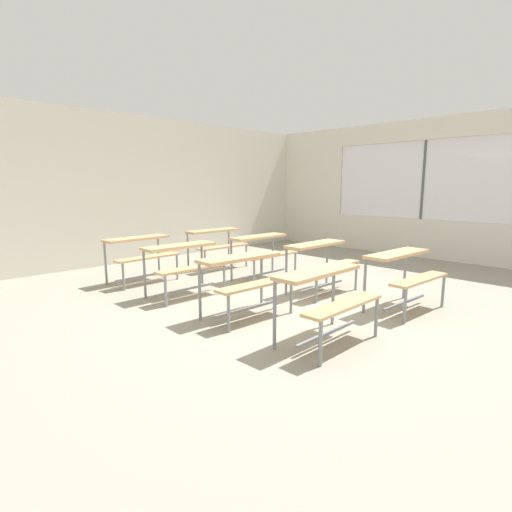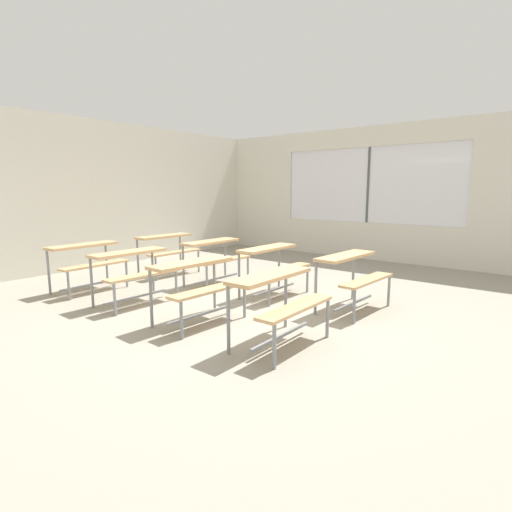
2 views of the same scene
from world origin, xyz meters
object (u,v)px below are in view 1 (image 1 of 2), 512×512
(desk_bench_r0c1, at_px, (404,267))
(desk_bench_r2c0, at_px, (184,258))
(desk_bench_r2c1, at_px, (263,246))
(desk_bench_r3c0, at_px, (141,248))
(desk_bench_r0c0, at_px, (326,289))
(desk_bench_r1c1, at_px, (321,255))
(desk_bench_r1c0, at_px, (245,271))
(desk_bench_r3c1, at_px, (217,239))

(desk_bench_r0c1, distance_m, desk_bench_r2c0, 3.02)
(desk_bench_r2c1, xyz_separation_m, desk_bench_r3c0, (-1.60, 1.27, 0.00))
(desk_bench_r0c0, height_order, desk_bench_r2c1, same)
(desk_bench_r0c0, distance_m, desk_bench_r2c1, 2.88)
(desk_bench_r1c1, xyz_separation_m, desk_bench_r3c0, (-1.61, 2.49, 0.00))
(desk_bench_r2c1, bearing_deg, desk_bench_r1c0, -141.34)
(desk_bench_r0c1, distance_m, desk_bench_r3c1, 3.76)
(desk_bench_r0c1, bearing_deg, desk_bench_r3c0, 116.80)
(desk_bench_r1c0, bearing_deg, desk_bench_r2c0, 92.30)
(desk_bench_r1c0, bearing_deg, desk_bench_r1c1, 3.26)
(desk_bench_r0c0, distance_m, desk_bench_r2c0, 2.49)
(desk_bench_r3c1, bearing_deg, desk_bench_r3c0, -178.05)
(desk_bench_r0c1, xyz_separation_m, desk_bench_r3c1, (-0.06, 3.76, 0.00))
(desk_bench_r1c1, bearing_deg, desk_bench_r2c1, 90.24)
(desk_bench_r0c0, relative_size, desk_bench_r1c0, 0.99)
(desk_bench_r2c1, xyz_separation_m, desk_bench_r3c1, (0.01, 1.28, 0.00))
(desk_bench_r0c1, bearing_deg, desk_bench_r2c1, 94.45)
(desk_bench_r0c1, height_order, desk_bench_r2c1, same)
(desk_bench_r2c0, xyz_separation_m, desk_bench_r3c1, (1.58, 1.22, 0.00))
(desk_bench_r1c1, relative_size, desk_bench_r2c1, 1.00)
(desk_bench_r1c0, relative_size, desk_bench_r2c0, 1.02)
(desk_bench_r3c1, bearing_deg, desk_bench_r0c1, -87.65)
(desk_bench_r2c0, xyz_separation_m, desk_bench_r3c0, (-0.03, 1.21, 0.00))
(desk_bench_r2c1, distance_m, desk_bench_r3c1, 1.28)
(desk_bench_r1c1, xyz_separation_m, desk_bench_r2c0, (-1.57, 1.28, 0.00))
(desk_bench_r2c1, bearing_deg, desk_bench_r2c0, 177.93)
(desk_bench_r2c0, relative_size, desk_bench_r2c1, 1.00)
(desk_bench_r1c0, xyz_separation_m, desk_bench_r3c0, (-0.04, 2.52, 0.00))
(desk_bench_r2c0, height_order, desk_bench_r3c1, same)
(desk_bench_r1c0, relative_size, desk_bench_r1c1, 1.02)
(desk_bench_r0c0, distance_m, desk_bench_r3c0, 3.70)
(desk_bench_r1c1, bearing_deg, desk_bench_r2c0, 140.94)
(desk_bench_r3c0, height_order, desk_bench_r3c1, same)
(desk_bench_r1c0, distance_m, desk_bench_r3c1, 2.98)
(desk_bench_r1c0, height_order, desk_bench_r2c1, same)
(desk_bench_r1c1, xyz_separation_m, desk_bench_r3c1, (0.01, 2.50, 0.00))
(desk_bench_r2c1, bearing_deg, desk_bench_r0c0, -122.27)
(desk_bench_r2c0, distance_m, desk_bench_r2c1, 1.57)
(desk_bench_r3c1, bearing_deg, desk_bench_r1c1, -88.84)
(desk_bench_r1c1, bearing_deg, desk_bench_r3c1, 89.78)
(desk_bench_r3c0, bearing_deg, desk_bench_r0c0, -91.96)
(desk_bench_r2c0, bearing_deg, desk_bench_r1c0, -89.53)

